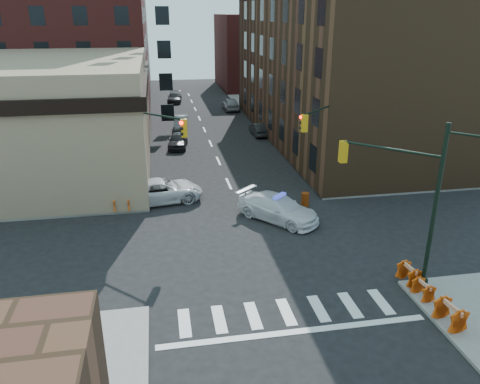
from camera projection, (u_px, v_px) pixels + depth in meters
name	position (u px, v px, depth m)	size (l,w,h in m)	color
ground	(255.00, 242.00, 26.97)	(140.00, 140.00, 0.00)	black
sidewalk_ne	(377.00, 113.00, 60.76)	(34.00, 54.50, 0.15)	gray
bank_building	(8.00, 117.00, 37.72)	(22.00, 22.00, 9.00)	#8E795D
apartment_block	(38.00, 15.00, 56.35)	(25.00, 25.00, 24.00)	#5A1E1C
commercial_row_ne	(336.00, 69.00, 47.21)	(14.00, 34.00, 14.00)	#49301D
filler_nw	(87.00, 40.00, 78.40)	(20.00, 18.00, 16.00)	brown
filler_ne	(266.00, 51.00, 80.33)	(16.00, 16.00, 12.00)	#5A1E1C
signal_pole_se	(411.00, 196.00, 21.21)	(5.40, 5.27, 8.00)	black
signal_pole_nw	(147.00, 150.00, 29.35)	(3.58, 3.67, 8.00)	black
signal_pole_ne	(325.00, 141.00, 31.26)	(3.67, 3.58, 8.00)	black
tree_ne_near	(274.00, 100.00, 50.80)	(3.00, 3.00, 4.85)	black
tree_ne_far	(259.00, 88.00, 58.15)	(3.00, 3.00, 4.85)	black
police_car	(278.00, 208.00, 29.63)	(2.25, 5.52, 1.60)	white
pickup	(160.00, 191.00, 32.46)	(2.69, 5.84, 1.62)	silver
parked_car_wnear	(178.00, 140.00, 45.53)	(1.72, 4.27, 1.46)	black
parked_car_wfar	(181.00, 122.00, 53.17)	(1.44, 4.13, 1.36)	gray
parked_car_wdeep	(175.00, 98.00, 68.23)	(1.95, 4.79, 1.39)	black
parked_car_enear	(259.00, 129.00, 50.02)	(1.40, 4.00, 1.32)	black
parked_car_efar	(231.00, 104.00, 62.92)	(1.93, 4.79, 1.63)	#9A9DA2
pedestrian_a	(133.00, 177.00, 34.20)	(0.73, 0.48, 2.01)	black
pedestrian_b	(109.00, 193.00, 31.59)	(0.84, 0.65, 1.73)	black
pedestrian_c	(83.00, 187.00, 32.44)	(1.09, 0.46, 1.87)	#1D212C
barrel_road	(305.00, 200.00, 31.85)	(0.53, 0.53, 0.95)	#E2550A
barrel_bank	(178.00, 197.00, 32.37)	(0.52, 0.52, 0.93)	#E25C0A
barricade_se_a	(409.00, 274.00, 22.56)	(1.21, 0.61, 0.91)	red
barricade_se_b	(423.00, 290.00, 21.38)	(1.08, 0.54, 0.81)	red
barricade_se_c	(450.00, 315.00, 19.44)	(1.37, 0.68, 1.03)	#D45209
barricade_nw_a	(122.00, 204.00, 30.72)	(1.20, 0.60, 0.90)	red
barricade_nw_b	(112.00, 200.00, 31.47)	(1.22, 0.61, 0.91)	#C34509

